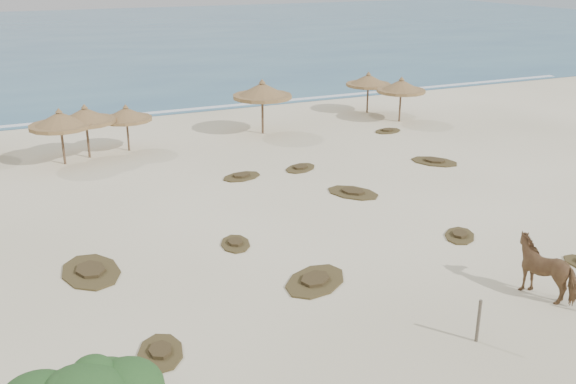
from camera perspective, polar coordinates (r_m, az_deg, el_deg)
name	(u,v)px	position (r m, az deg, el deg)	size (l,w,h in m)	color
ground	(345,283)	(20.44, 5.06, -8.03)	(160.00, 160.00, 0.00)	white
ocean	(69,37)	(91.61, -18.92, 12.93)	(200.00, 100.00, 0.01)	#2A587E
foam_line	(154,113)	(43.68, -11.80, 6.90)	(70.00, 0.60, 0.01)	white
palapa_1	(60,121)	(33.22, -19.62, 5.98)	(4.01, 4.01, 2.83)	brown
palapa_2	(85,116)	(33.98, -17.57, 6.45)	(3.14, 3.14, 2.79)	brown
palapa_3	(126,115)	(34.74, -14.19, 6.68)	(3.24, 3.24, 2.50)	brown
palapa_4	(262,91)	(37.11, -2.31, 8.93)	(3.87, 3.87, 3.19)	brown
palapa_5	(368,81)	(42.83, 7.15, 9.78)	(3.55, 3.55, 2.72)	brown
palapa_6	(401,87)	(40.65, 10.03, 9.21)	(3.29, 3.29, 2.82)	brown
horse	(548,268)	(20.81, 22.08, -6.29)	(0.95, 2.08, 1.75)	olive
fence_post_near	(478,321)	(17.91, 16.57, -10.93)	(0.09, 0.09, 1.23)	#625849
scrub_1	(91,271)	(21.91, -17.13, -6.73)	(2.06, 2.95, 0.16)	brown
scrub_2	(235,243)	(22.97, -4.69, -4.57)	(1.38, 1.80, 0.16)	brown
scrub_3	(353,192)	(27.97, 5.79, -0.03)	(2.56, 2.85, 0.16)	brown
scrub_4	(460,235)	(24.37, 15.02, -3.74)	(1.88, 1.95, 0.16)	brown
scrub_5	(434,161)	(32.98, 12.88, 2.68)	(2.64, 2.82, 0.16)	brown
scrub_7	(300,168)	(31.13, 1.11, 2.16)	(2.18, 1.96, 0.16)	brown
scrub_9	(315,280)	(20.39, 2.44, -7.86)	(3.01, 2.80, 0.16)	brown
scrub_10	(388,131)	(38.48, 8.86, 5.41)	(1.96, 1.48, 0.16)	brown
scrub_11	(161,352)	(17.33, -11.26, -13.78)	(1.53, 2.02, 0.16)	brown
scrub_13	(242,176)	(29.98, -4.15, 1.41)	(2.20, 1.73, 0.16)	brown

